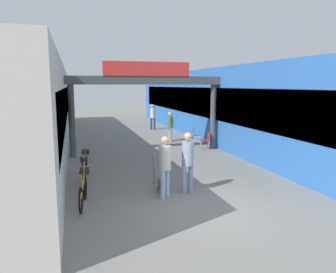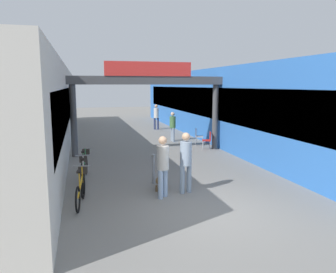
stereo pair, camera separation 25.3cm
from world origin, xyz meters
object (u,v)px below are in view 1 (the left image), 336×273
at_px(pedestrian_companion, 165,163).
at_px(bicycle_silver_second, 84,174).
at_px(bicycle_green_third, 85,165).
at_px(cafe_chair_aluminium_farther, 196,135).
at_px(bicycle_orange_nearest, 83,189).
at_px(pedestrian_elderly_walking, 153,115).
at_px(bollard_post_metal, 154,168).
at_px(dog_on_leash, 162,180).
at_px(cafe_chair_red_nearer, 206,139).
at_px(pedestrian_with_dog, 188,158).
at_px(pedestrian_carrying_crate, 170,125).

distance_m(pedestrian_companion, bicycle_silver_second, 2.70).
relative_size(bicycle_green_third, cafe_chair_aluminium_farther, 1.89).
bearing_deg(cafe_chair_aluminium_farther, bicycle_orange_nearest, -129.40).
bearing_deg(pedestrian_elderly_walking, bicycle_orange_nearest, -110.78).
bearing_deg(bollard_post_metal, dog_on_leash, -82.64).
distance_m(pedestrian_companion, bicycle_green_third, 3.46).
relative_size(pedestrian_companion, pedestrian_elderly_walking, 0.99).
height_order(bollard_post_metal, cafe_chair_red_nearer, bollard_post_metal).
height_order(dog_on_leash, bicycle_green_third, bicycle_green_third).
bearing_deg(pedestrian_with_dog, pedestrian_companion, -163.08).
bearing_deg(cafe_chair_red_nearer, bicycle_orange_nearest, -135.18).
xyz_separation_m(pedestrian_elderly_walking, bicycle_orange_nearest, (-5.29, -13.93, -0.59)).
bearing_deg(cafe_chair_aluminium_farther, pedestrian_elderly_walking, 96.14).
relative_size(pedestrian_companion, cafe_chair_aluminium_farther, 1.98).
relative_size(bicycle_silver_second, bicycle_green_third, 1.00).
distance_m(dog_on_leash, cafe_chair_red_nearer, 6.55).
bearing_deg(bicycle_orange_nearest, dog_on_leash, 15.14).
bearing_deg(cafe_chair_aluminium_farther, bicycle_silver_second, -135.18).
bearing_deg(pedestrian_carrying_crate, dog_on_leash, -108.23).
height_order(pedestrian_carrying_crate, bicycle_orange_nearest, pedestrian_carrying_crate).
height_order(pedestrian_with_dog, pedestrian_companion, pedestrian_with_dog).
xyz_separation_m(pedestrian_companion, bollard_post_metal, (0.04, 1.40, -0.52)).
distance_m(pedestrian_carrying_crate, pedestrian_elderly_walking, 5.08).
bearing_deg(pedestrian_with_dog, cafe_chair_aluminium_farther, 67.17).
relative_size(bicycle_orange_nearest, cafe_chair_aluminium_farther, 1.89).
xyz_separation_m(pedestrian_companion, cafe_chair_aluminium_farther, (3.77, 7.40, -0.47)).
xyz_separation_m(dog_on_leash, bicycle_orange_nearest, (-2.35, -0.64, 0.13)).
bearing_deg(bicycle_green_third, bicycle_orange_nearest, -92.94).
bearing_deg(pedestrian_companion, cafe_chair_red_nearer, 57.95).
distance_m(pedestrian_elderly_walking, dog_on_leash, 13.64).
relative_size(pedestrian_with_dog, pedestrian_companion, 1.02).
bearing_deg(cafe_chair_aluminium_farther, pedestrian_carrying_crate, 121.09).
bearing_deg(cafe_chair_red_nearer, bollard_post_metal, -128.82).
bearing_deg(bollard_post_metal, cafe_chair_red_nearer, 51.18).
distance_m(pedestrian_elderly_walking, cafe_chair_aluminium_farther, 6.69).
bearing_deg(pedestrian_elderly_walking, pedestrian_companion, -102.29).
bearing_deg(cafe_chair_red_nearer, pedestrian_companion, -122.05).
xyz_separation_m(pedestrian_elderly_walking, dog_on_leash, (-2.94, -13.30, -0.73)).
distance_m(pedestrian_companion, dog_on_leash, 1.03).
distance_m(bollard_post_metal, cafe_chair_red_nearer, 6.06).
xyz_separation_m(pedestrian_carrying_crate, pedestrian_elderly_walking, (0.23, 5.07, 0.09)).
distance_m(pedestrian_companion, cafe_chair_aluminium_farther, 8.32).
bearing_deg(bicycle_green_third, pedestrian_with_dog, -40.84).
height_order(pedestrian_elderly_walking, bicycle_silver_second, pedestrian_elderly_walking).
distance_m(pedestrian_elderly_walking, cafe_chair_red_nearer, 7.96).
bearing_deg(bicycle_green_third, cafe_chair_aluminium_farther, 38.78).
distance_m(bicycle_green_third, cafe_chair_red_nearer, 6.86).
distance_m(bicycle_silver_second, cafe_chair_red_nearer, 7.55).
bearing_deg(pedestrian_companion, bicycle_silver_second, 144.70).
height_order(pedestrian_with_dog, cafe_chair_aluminium_farther, pedestrian_with_dog).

